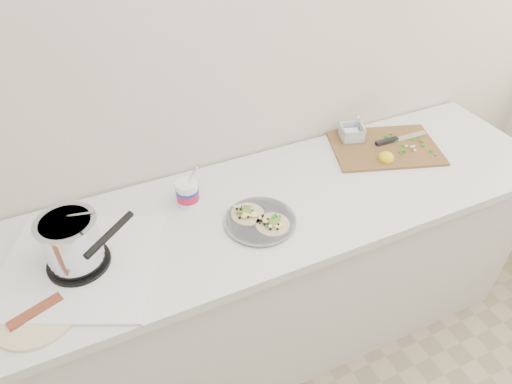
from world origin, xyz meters
name	(u,v)px	position (x,y,z in m)	size (l,w,h in m)	color
counter	(266,277)	(0.00, 1.43, 0.45)	(2.44, 0.66, 0.90)	silver
stove	(75,250)	(-0.70, 1.39, 0.98)	(0.64, 0.63, 0.24)	silver
taco_plate	(260,219)	(-0.08, 1.33, 0.92)	(0.26, 0.26, 0.04)	slate
tub	(188,191)	(-0.28, 1.54, 0.96)	(0.09, 0.09, 0.20)	white
cutboard	(382,144)	(0.63, 1.55, 0.92)	(0.54, 0.45, 0.07)	brown
bacon_plate	(36,313)	(-0.85, 1.25, 0.91)	(0.25, 0.25, 0.02)	#D1BC8C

